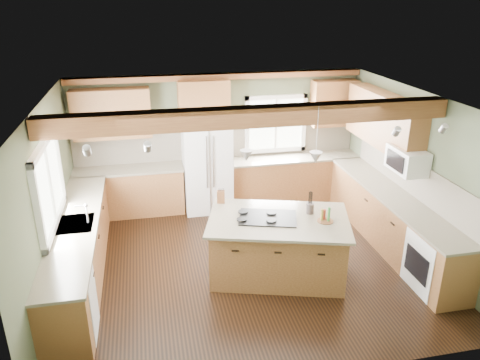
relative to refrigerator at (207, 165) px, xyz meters
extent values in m
plane|color=black|center=(0.30, -2.12, -0.90)|extent=(5.60, 5.60, 0.00)
plane|color=silver|center=(0.30, -2.12, 1.70)|extent=(5.60, 5.60, 0.00)
plane|color=#4C563D|center=(0.30, 0.38, 0.40)|extent=(5.60, 0.00, 5.60)
plane|color=#4C563D|center=(-2.50, -2.12, 0.40)|extent=(0.00, 5.00, 5.00)
plane|color=#4C563D|center=(3.10, -2.12, 0.40)|extent=(0.00, 5.00, 5.00)
cube|color=#582C19|center=(0.30, -2.52, 1.57)|extent=(5.55, 0.26, 0.26)
cube|color=#582C19|center=(0.30, 0.28, 1.64)|extent=(5.55, 0.20, 0.10)
cube|color=brown|center=(0.30, 0.36, 0.31)|extent=(5.58, 0.03, 0.58)
cube|color=brown|center=(3.08, -2.07, 0.31)|extent=(0.03, 3.70, 0.58)
cube|color=brown|center=(-1.49, 0.08, -0.46)|extent=(2.02, 0.60, 0.88)
cube|color=#4F483A|center=(-1.49, 0.08, 0.00)|extent=(2.06, 0.64, 0.04)
cube|color=brown|center=(1.79, 0.08, -0.46)|extent=(2.62, 0.60, 0.88)
cube|color=#4F483A|center=(1.79, 0.08, 0.00)|extent=(2.66, 0.64, 0.04)
cube|color=brown|center=(-2.20, -2.07, -0.46)|extent=(0.60, 3.70, 0.88)
cube|color=#4F483A|center=(-2.20, -2.07, 0.00)|extent=(0.64, 3.74, 0.04)
cube|color=brown|center=(2.80, -2.07, -0.46)|extent=(0.60, 3.70, 0.88)
cube|color=#4F483A|center=(2.80, -2.07, 0.00)|extent=(0.64, 3.74, 0.04)
cube|color=brown|center=(-1.69, 0.21, 1.05)|extent=(1.40, 0.35, 0.90)
cube|color=brown|center=(0.00, 0.21, 1.25)|extent=(0.96, 0.35, 0.70)
cube|color=brown|center=(2.92, -1.22, 1.05)|extent=(0.35, 2.20, 0.90)
cube|color=brown|center=(2.60, 0.21, 1.05)|extent=(0.90, 0.35, 0.90)
cube|color=white|center=(-2.48, -2.07, 0.65)|extent=(0.04, 1.60, 1.05)
cube|color=white|center=(1.45, 0.36, 0.65)|extent=(1.10, 0.04, 1.00)
cube|color=#262628|center=(-2.20, -2.07, 0.01)|extent=(0.50, 0.65, 0.03)
cylinder|color=#B2B2B7|center=(-2.02, -2.07, 0.15)|extent=(0.02, 0.02, 0.28)
cube|color=white|center=(-2.19, -3.37, -0.47)|extent=(0.60, 0.60, 0.84)
cube|color=white|center=(2.79, -3.37, -0.47)|extent=(0.60, 0.72, 0.84)
cube|color=white|center=(2.88, -2.17, 0.65)|extent=(0.40, 0.70, 0.38)
cone|color=#B2B2B7|center=(0.24, -2.38, 0.98)|extent=(0.18, 0.18, 0.16)
cone|color=#B2B2B7|center=(1.16, -2.66, 0.98)|extent=(0.18, 0.18, 0.16)
cube|color=silver|center=(0.00, 0.00, 0.00)|extent=(0.90, 0.74, 1.80)
cube|color=brown|center=(0.70, -2.52, -0.46)|extent=(2.17, 1.67, 0.88)
cube|color=#4F483A|center=(0.70, -2.52, 0.00)|extent=(2.33, 1.83, 0.04)
cube|color=black|center=(0.55, -2.47, 0.03)|extent=(0.95, 0.77, 0.02)
cube|color=brown|center=(-0.03, -1.79, 0.12)|extent=(0.14, 0.11, 0.20)
cylinder|color=#453C37|center=(1.21, -2.43, 0.10)|extent=(0.12, 0.12, 0.16)
camera|label=1|loc=(-1.11, -8.40, 3.10)|focal=35.00mm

